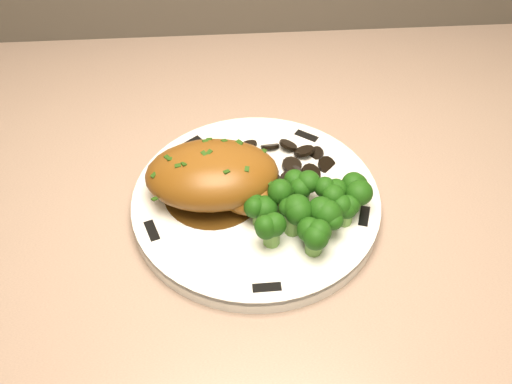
{
  "coord_description": "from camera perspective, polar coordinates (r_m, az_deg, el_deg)",
  "views": [
    {
      "loc": [
        -0.31,
        1.2,
        1.32
      ],
      "look_at": [
        -0.28,
        1.65,
        0.84
      ],
      "focal_mm": 45.0,
      "sensor_mm": 36.0,
      "label": 1
    }
  ],
  "objects": [
    {
      "name": "rim_accent_2",
      "position": [
        0.64,
        -9.24,
        -3.43
      ],
      "size": [
        0.02,
        0.03,
        0.0
      ],
      "primitive_type": "cube",
      "rotation": [
        0.0,
        0.0,
        5.05
      ],
      "color": "black",
      "rests_on": "plate"
    },
    {
      "name": "rim_accent_3",
      "position": [
        0.59,
        0.97,
        -8.5
      ],
      "size": [
        0.03,
        0.01,
        0.0
      ],
      "primitive_type": "cube",
      "rotation": [
        0.0,
        0.0,
        6.31
      ],
      "color": "black",
      "rests_on": "plate"
    },
    {
      "name": "rim_accent_1",
      "position": [
        0.72,
        -5.83,
        4.35
      ],
      "size": [
        0.03,
        0.02,
        0.0
      ],
      "primitive_type": "cube",
      "rotation": [
        0.0,
        0.0,
        3.79
      ],
      "color": "black",
      "rests_on": "plate"
    },
    {
      "name": "broccoli_florets",
      "position": [
        0.63,
        4.57,
        -1.45
      ],
      "size": [
        0.12,
        0.09,
        0.04
      ],
      "rotation": [
        0.0,
        0.0,
        0.19
      ],
      "color": "#64943F",
      "rests_on": "plate"
    },
    {
      "name": "chicken_breast",
      "position": [
        0.65,
        -3.51,
        1.34
      ],
      "size": [
        0.14,
        0.09,
        0.05
      ],
      "rotation": [
        0.0,
        0.0,
        -0.0
      ],
      "color": "brown",
      "rests_on": "plate"
    },
    {
      "name": "gravy_pool",
      "position": [
        0.67,
        -3.81,
        -0.04
      ],
      "size": [
        0.1,
        0.1,
        0.0
      ],
      "primitive_type": "cylinder",
      "color": "#3F260B",
      "rests_on": "plate"
    },
    {
      "name": "rim_accent_0",
      "position": [
        0.73,
        4.51,
        4.97
      ],
      "size": [
        0.03,
        0.02,
        0.0
      ],
      "primitive_type": "cube",
      "rotation": [
        0.0,
        0.0,
        2.54
      ],
      "color": "black",
      "rests_on": "plate"
    },
    {
      "name": "rim_accent_4",
      "position": [
        0.65,
        9.59,
        -2.15
      ],
      "size": [
        0.02,
        0.03,
        0.0
      ],
      "primitive_type": "cube",
      "rotation": [
        0.0,
        0.0,
        7.56
      ],
      "color": "black",
      "rests_on": "plate"
    },
    {
      "name": "mushroom_pile",
      "position": [
        0.69,
        2.88,
        2.6
      ],
      "size": [
        0.09,
        0.07,
        0.02
      ],
      "color": "black",
      "rests_on": "plate"
    },
    {
      "name": "plate",
      "position": [
        0.67,
        0.0,
        -1.09
      ],
      "size": [
        0.29,
        0.29,
        0.02
      ],
      "primitive_type": "cylinder",
      "rotation": [
        0.0,
        0.0,
        0.16
      ],
      "color": "white",
      "rests_on": "counter"
    }
  ]
}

